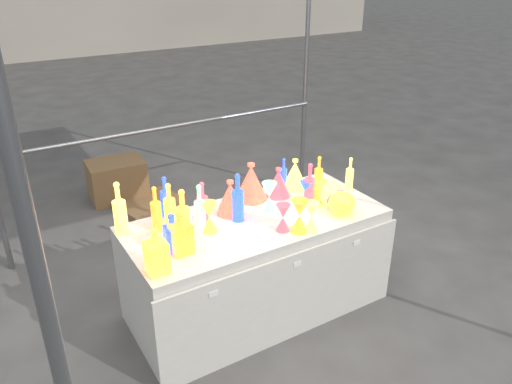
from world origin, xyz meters
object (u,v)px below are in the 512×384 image
bottle_0 (170,205)px  hourglass_0 (300,216)px  globe_0 (342,204)px  lampshade_0 (230,197)px  cardboard_box_closed (117,180)px  display_table (257,265)px  decanter_0 (156,251)px

bottle_0 → hourglass_0: bottle_0 is taller
globe_0 → lampshade_0: 0.78m
bottle_0 → globe_0: 1.18m
globe_0 → cardboard_box_closed: bearing=108.0°
hourglass_0 → cardboard_box_closed: bearing=99.8°
display_table → decanter_0: 0.99m
decanter_0 → cardboard_box_closed: bearing=78.6°
display_table → cardboard_box_closed: (-0.31, 2.37, -0.16)m
decanter_0 → globe_0: 1.36m
globe_0 → hourglass_0: bearing=-173.9°
display_table → decanter_0: size_ratio=6.47×
display_table → bottle_0: bearing=157.2°
bottle_0 → hourglass_0: bearing=-36.9°
bottle_0 → lampshade_0: size_ratio=1.24×
globe_0 → lampshade_0: lampshade_0 is taller
cardboard_box_closed → display_table: bearing=-79.4°
display_table → hourglass_0: size_ratio=8.09×
display_table → bottle_0: size_ratio=6.03×
display_table → decanter_0: decanter_0 is taller
bottle_0 → lampshade_0: bearing=-7.3°
bottle_0 → globe_0: bearing=-23.7°
decanter_0 → globe_0: size_ratio=1.52×
cardboard_box_closed → hourglass_0: bearing=-77.1°
hourglass_0 → lampshade_0: 0.53m
cardboard_box_closed → bottle_0: size_ratio=1.89×
display_table → cardboard_box_closed: bearing=97.5°
display_table → globe_0: (0.54, -0.25, 0.45)m
bottle_0 → decanter_0: (-0.28, -0.47, -0.01)m
cardboard_box_closed → bottle_0: 2.27m
lampshade_0 → cardboard_box_closed: bearing=101.5°
decanter_0 → lampshade_0: 0.82m
hourglass_0 → lampshade_0: lampshade_0 is taller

